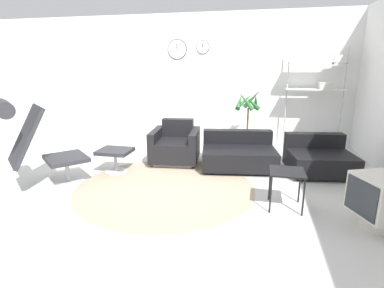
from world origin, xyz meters
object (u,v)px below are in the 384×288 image
at_px(side_table, 287,175).
at_px(lounge_chair, 33,137).
at_px(couch_low, 238,155).
at_px(ottoman, 115,155).
at_px(armchair_red, 176,146).
at_px(potted_plant, 247,125).
at_px(shelf_unit, 323,75).
at_px(couch_second, 319,159).
at_px(crt_television, 379,200).

bearing_deg(side_table, lounge_chair, -177.65).
height_order(lounge_chair, couch_low, lounge_chair).
height_order(ottoman, armchair_red, armchair_red).
bearing_deg(potted_plant, side_table, -77.95).
relative_size(ottoman, potted_plant, 0.42).
height_order(armchair_red, potted_plant, potted_plant).
relative_size(ottoman, couch_low, 0.39).
bearing_deg(couch_low, side_table, 106.59).
xyz_separation_m(armchair_red, couch_low, (1.12, -0.08, -0.06)).
distance_m(ottoman, potted_plant, 2.83).
bearing_deg(couch_low, lounge_chair, 21.01).
distance_m(couch_low, potted_plant, 1.34).
height_order(lounge_chair, shelf_unit, shelf_unit).
distance_m(armchair_red, side_table, 2.31).
bearing_deg(couch_low, potted_plant, -102.53).
bearing_deg(lounge_chair, potted_plant, 86.80).
relative_size(lounge_chair, couch_low, 0.96).
height_order(ottoman, couch_second, couch_second).
bearing_deg(shelf_unit, couch_low, -132.63).
bearing_deg(couch_low, ottoman, 10.40).
relative_size(couch_low, crt_television, 2.12).
bearing_deg(ottoman, armchair_red, 43.22).
relative_size(couch_low, shelf_unit, 0.64).
bearing_deg(lounge_chair, couch_low, 70.66).
bearing_deg(couch_second, side_table, 57.52).
bearing_deg(lounge_chair, couch_second, 62.25).
height_order(lounge_chair, side_table, lounge_chair).
relative_size(lounge_chair, ottoman, 2.45).
xyz_separation_m(crt_television, potted_plant, (-1.48, 3.00, 0.15)).
bearing_deg(couch_second, crt_television, 90.56).
relative_size(lounge_chair, crt_television, 2.03).
distance_m(lounge_chair, shelf_unit, 5.30).
relative_size(side_table, crt_television, 0.75).
relative_size(lounge_chair, potted_plant, 1.03).
height_order(lounge_chair, ottoman, lounge_chair).
xyz_separation_m(couch_second, side_table, (-0.62, -1.41, 0.19)).
xyz_separation_m(lounge_chair, potted_plant, (2.74, 2.84, -0.27)).
relative_size(couch_low, couch_second, 1.22).
bearing_deg(lounge_chair, armchair_red, 87.05).
distance_m(side_table, potted_plant, 2.77).
bearing_deg(ottoman, couch_low, 19.26).
xyz_separation_m(lounge_chair, armchair_red, (1.54, 1.61, -0.47)).
bearing_deg(shelf_unit, crt_television, -89.29).
xyz_separation_m(couch_low, couch_second, (1.28, 0.02, 0.00)).
relative_size(couch_second, potted_plant, 0.88).
bearing_deg(lounge_chair, crt_television, 38.66).
bearing_deg(side_table, couch_second, 66.38).
bearing_deg(armchair_red, potted_plant, -140.37).
bearing_deg(crt_television, couch_second, -13.44).
bearing_deg(couch_second, shelf_unit, -107.28).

